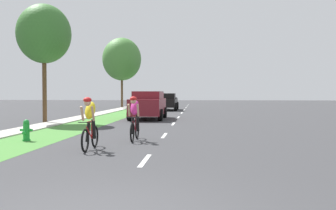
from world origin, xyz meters
TOP-DOWN VIEW (x-y plane):
  - ground_plane at (0.00, 20.00)m, footprint 120.00×120.00m
  - grass_verge at (-4.72, 20.00)m, footprint 2.39×70.00m
  - sidewalk_concrete at (-6.58, 20.00)m, footprint 1.33×70.00m
  - lane_markings_center at (0.00, 24.00)m, footprint 0.12×52.20m
  - fire_hydrant_green at (-4.72, 7.90)m, footprint 0.44×0.38m
  - cyclist_lead at (-1.89, 6.04)m, footprint 0.42×1.72m
  - cyclist_trailing at (-0.91, 8.28)m, footprint 0.42×1.72m
  - suv_maroon at (-1.85, 19.18)m, footprint 2.15×4.70m
  - pickup_black at (-1.72, 31.62)m, footprint 2.22×5.10m
  - street_tree_near at (-7.35, 15.93)m, footprint 3.03×3.03m
  - street_tree_far at (-7.27, 37.69)m, footprint 4.39×4.39m

SIDE VIEW (x-z plane):
  - ground_plane at x=0.00m, z-range 0.00..0.00m
  - grass_verge at x=-4.72m, z-range 0.00..0.01m
  - lane_markings_center at x=0.00m, z-range 0.00..0.01m
  - sidewalk_concrete at x=-6.58m, z-range -0.05..0.06m
  - fire_hydrant_green at x=-4.72m, z-range -0.01..0.75m
  - cyclist_lead at x=-1.89m, z-range 0.02..1.60m
  - cyclist_trailing at x=-0.91m, z-range 0.02..1.60m
  - pickup_black at x=-1.72m, z-range 0.01..1.65m
  - suv_maroon at x=-1.85m, z-range 0.05..1.84m
  - street_tree_near at x=-7.35m, z-range 1.66..8.37m
  - street_tree_far at x=-7.27m, z-range 1.54..9.45m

